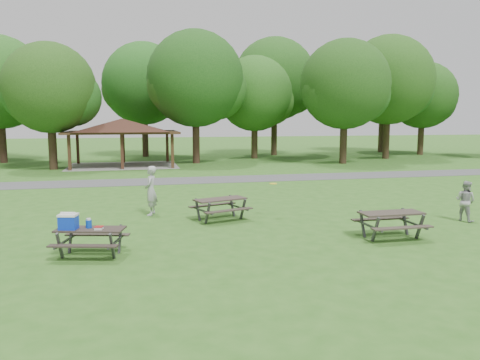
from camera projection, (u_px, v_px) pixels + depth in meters
name	position (u px, v px, depth m)	size (l,w,h in m)	color
ground	(237.00, 237.00, 15.01)	(160.00, 160.00, 0.00)	#2C5F1B
asphalt_path	(188.00, 180.00, 28.54)	(120.00, 3.20, 0.02)	#464649
pavilion	(122.00, 127.00, 36.92)	(8.60, 7.01, 3.76)	#331F12
tree_row_c	(0.00, 85.00, 39.13)	(8.19, 7.80, 10.67)	#301D15
tree_row_d	(51.00, 91.00, 34.05)	(6.93, 6.60, 9.27)	black
tree_row_e	(197.00, 82.00, 38.77)	(8.40, 8.00, 11.02)	#321F16
tree_row_f	(255.00, 96.00, 43.60)	(7.35, 7.00, 9.55)	#312415
tree_row_g	(346.00, 87.00, 38.58)	(7.77, 7.40, 10.25)	black
tree_row_h	(389.00, 83.00, 43.20)	(8.61, 8.20, 11.37)	#2F2114
tree_row_i	(423.00, 97.00, 48.05)	(7.14, 6.80, 9.52)	#332316
tree_deep_b	(145.00, 86.00, 45.60)	(8.40, 8.00, 11.13)	black
tree_deep_c	(275.00, 82.00, 47.44)	(8.82, 8.40, 11.90)	#322416
tree_deep_d	(384.00, 89.00, 51.81)	(8.40, 8.00, 11.27)	black
picnic_table_near	(83.00, 230.00, 12.85)	(2.14, 1.88, 1.28)	black
picnic_table_middle	(220.00, 204.00, 17.46)	(2.32, 2.08, 0.84)	#322824
picnic_table_far	(391.00, 218.00, 14.81)	(2.00, 1.63, 0.86)	#2F2822
frisbee_in_flight	(273.00, 184.00, 17.81)	(0.36, 0.36, 0.02)	yellow
frisbee_thrower	(151.00, 191.00, 18.29)	(0.71, 0.46, 1.94)	#A2A2A5
frisbee_catcher	(465.00, 201.00, 17.24)	(0.73, 0.57, 1.50)	#9A9A9D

